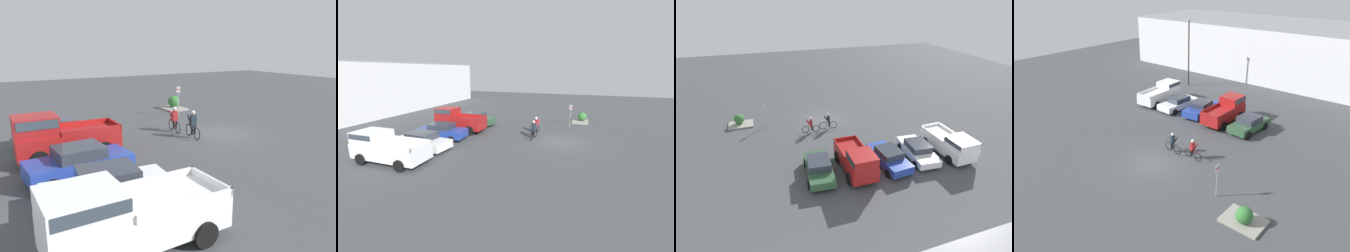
{
  "view_description": "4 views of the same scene",
  "coord_description": "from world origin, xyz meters",
  "views": [
    {
      "loc": [
        -15.77,
        13.08,
        5.46
      ],
      "look_at": [
        -0.83,
        4.47,
        1.2
      ],
      "focal_mm": 35.0,
      "sensor_mm": 36.0,
      "label": 1
    },
    {
      "loc": [
        -18.76,
        -2.25,
        6.0
      ],
      "look_at": [
        -0.83,
        4.47,
        1.2
      ],
      "focal_mm": 24.0,
      "sensor_mm": 36.0,
      "label": 2
    },
    {
      "loc": [
        6.19,
        25.24,
        12.27
      ],
      "look_at": [
        -0.83,
        4.47,
        1.2
      ],
      "focal_mm": 28.0,
      "sensor_mm": 36.0,
      "label": 3
    },
    {
      "loc": [
        15.18,
        -15.01,
        12.89
      ],
      "look_at": [
        -0.83,
        4.47,
        1.2
      ],
      "focal_mm": 35.0,
      "sensor_mm": 36.0,
      "label": 4
    }
  ],
  "objects": [
    {
      "name": "ground_plane",
      "position": [
        0.0,
        0.0,
        0.0
      ],
      "size": [
        80.0,
        80.0,
        0.0
      ],
      "primitive_type": "plane",
      "color": "#424447"
    },
    {
      "name": "pickup_truck_0",
      "position": [
        -8.36,
        10.16,
        1.06
      ],
      "size": [
        2.32,
        5.1,
        2.05
      ],
      "color": "white",
      "rests_on": "ground_plane"
    },
    {
      "name": "sedan_0",
      "position": [
        -5.55,
        9.61,
        0.68
      ],
      "size": [
        2.26,
        4.57,
        1.35
      ],
      "color": "white",
      "rests_on": "ground_plane"
    },
    {
      "name": "sedan_1",
      "position": [
        -2.75,
        9.85,
        0.71
      ],
      "size": [
        2.29,
        4.45,
        1.42
      ],
      "color": "#233D9E",
      "rests_on": "ground_plane"
    },
    {
      "name": "pickup_truck_1",
      "position": [
        0.05,
        10.06,
        1.19
      ],
      "size": [
        2.22,
        4.9,
        2.3
      ],
      "color": "maroon",
      "rests_on": "ground_plane"
    },
    {
      "name": "sedan_2",
      "position": [
        2.85,
        9.49,
        0.73
      ],
      "size": [
        2.29,
        4.36,
        1.44
      ],
      "color": "#2D5133",
      "rests_on": "ground_plane"
    },
    {
      "name": "cyclist_0",
      "position": [
        1.93,
        2.4,
        0.83
      ],
      "size": [
        1.75,
        0.5,
        1.66
      ],
      "color": "black",
      "rests_on": "ground_plane"
    },
    {
      "name": "cyclist_1",
      "position": [
        0.09,
        2.2,
        0.83
      ],
      "size": [
        1.8,
        0.5,
        1.71
      ],
      "color": "black",
      "rests_on": "ground_plane"
    },
    {
      "name": "fire_lane_sign",
      "position": [
        6.01,
        -0.41,
        1.45
      ],
      "size": [
        0.08,
        0.3,
        2.41
      ],
      "color": "#9E9EA3",
      "rests_on": "ground_plane"
    },
    {
      "name": "curb_island",
      "position": [
        8.56,
        -1.39,
        0.07
      ],
      "size": [
        2.45,
        1.83,
        0.15
      ],
      "primitive_type": "cube",
      "color": "gray",
      "rests_on": "ground_plane"
    },
    {
      "name": "shrub",
      "position": [
        8.67,
        -1.58,
        0.66
      ],
      "size": [
        1.01,
        1.01,
        1.01
      ],
      "color": "#337033",
      "rests_on": "curb_island"
    }
  ]
}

